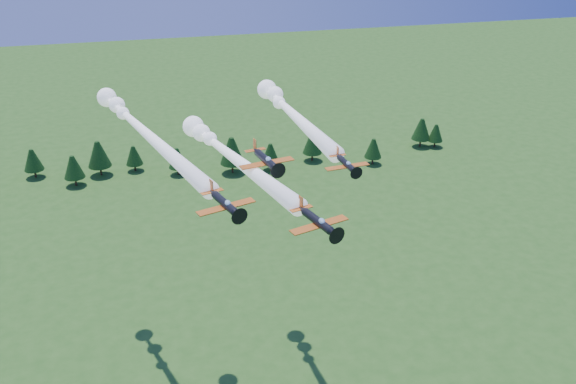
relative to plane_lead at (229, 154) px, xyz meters
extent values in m
cylinder|color=black|center=(7.65, -24.21, 0.00)|extent=(2.83, 5.97, 1.10)
cone|color=black|center=(8.69, -27.50, 0.00)|extent=(1.34, 1.27, 1.10)
cone|color=black|center=(8.89, -28.12, 0.00)|extent=(0.61, 0.62, 0.48)
cylinder|color=black|center=(8.95, -28.30, 0.00)|extent=(2.21, 0.74, 2.30)
cube|color=orange|center=(7.78, -24.62, -0.35)|extent=(8.18, 3.85, 0.13)
cube|color=orange|center=(6.48, -20.50, 0.06)|extent=(3.31, 1.85, 0.08)
cube|color=orange|center=(6.45, -20.39, 0.93)|extent=(0.41, 1.02, 1.59)
ellipsoid|color=#94C3E5|center=(7.95, -25.15, 0.44)|extent=(1.15, 1.49, 0.68)
sphere|color=white|center=(-2.03, 6.42, 0.00)|extent=(2.30, 2.30, 2.30)
sphere|color=white|center=(-3.21, 10.16, 0.00)|extent=(3.00, 3.00, 3.00)
sphere|color=white|center=(-4.40, 13.90, 0.00)|extent=(3.70, 3.70, 3.70)
cylinder|color=black|center=(-3.21, -17.70, 0.57)|extent=(2.85, 5.96, 1.09)
cone|color=black|center=(-2.15, -20.98, 0.57)|extent=(1.34, 1.27, 1.09)
cone|color=black|center=(-1.95, -21.60, 0.57)|extent=(0.61, 0.62, 0.48)
cylinder|color=black|center=(-1.89, -21.78, 0.57)|extent=(2.20, 0.74, 2.30)
cube|color=orange|center=(-3.07, -18.11, 0.22)|extent=(8.16, 3.88, 0.13)
cube|color=orange|center=(-4.39, -14.00, 0.62)|extent=(3.30, 1.85, 0.08)
cube|color=orange|center=(-4.43, -13.90, 1.50)|extent=(0.41, 1.02, 1.59)
ellipsoid|color=#94C3E5|center=(-2.90, -18.63, 1.01)|extent=(1.15, 1.49, 0.68)
sphere|color=white|center=(-15.79, 21.50, 0.57)|extent=(2.30, 2.30, 2.30)
sphere|color=white|center=(-17.39, 26.46, 0.57)|extent=(3.00, 3.00, 3.00)
sphere|color=white|center=(-18.98, 31.42, 0.57)|extent=(3.70, 3.70, 3.70)
cylinder|color=black|center=(15.18, -12.46, 2.13)|extent=(1.39, 4.84, 0.88)
cone|color=black|center=(15.47, -15.23, 2.13)|extent=(0.96, 0.89, 0.88)
cone|color=black|center=(15.53, -15.76, 2.13)|extent=(0.43, 0.44, 0.39)
cylinder|color=black|center=(15.55, -15.91, 2.13)|extent=(1.85, 0.23, 1.86)
cube|color=orange|center=(15.21, -12.81, 1.84)|extent=(6.64, 1.88, 0.11)
cube|color=orange|center=(14.84, -9.34, 2.17)|extent=(2.63, 1.02, 0.06)
cube|color=orange|center=(14.83, -9.25, 2.88)|extent=(0.17, 0.84, 1.28)
ellipsoid|color=#94C3E5|center=(15.26, -13.25, 2.48)|extent=(0.75, 1.12, 0.55)
sphere|color=white|center=(12.03, 17.05, 2.13)|extent=(2.30, 2.30, 2.30)
sphere|color=white|center=(11.63, 20.73, 2.13)|extent=(3.00, 3.00, 3.00)
sphere|color=white|center=(11.24, 24.41, 2.13)|extent=(3.70, 3.70, 3.70)
cylinder|color=black|center=(4.50, -7.02, 1.52)|extent=(2.38, 6.18, 1.13)
cone|color=black|center=(5.24, -10.49, 1.52)|extent=(1.31, 1.23, 1.13)
cone|color=black|center=(5.39, -11.15, 1.52)|extent=(0.59, 0.60, 0.50)
cylinder|color=black|center=(5.43, -11.34, 1.52)|extent=(2.32, 0.54, 2.37)
cube|color=orange|center=(4.59, -7.46, 1.16)|extent=(8.47, 3.24, 0.14)
cube|color=orange|center=(3.66, -3.11, 1.57)|extent=(3.39, 1.62, 0.08)
cube|color=orange|center=(3.64, -3.00, 2.47)|extent=(0.32, 1.07, 1.63)
ellipsoid|color=#94C3E5|center=(4.71, -8.01, 1.97)|extent=(1.08, 1.49, 0.70)
cylinder|color=#382314|center=(84.70, 96.88, -44.28)|extent=(0.60, 0.60, 2.27)
cone|color=black|center=(84.70, 96.88, -40.22)|extent=(5.19, 5.19, 5.84)
cylinder|color=#382314|center=(-3.67, 94.20, -44.18)|extent=(0.60, 0.60, 2.46)
cone|color=black|center=(-3.67, 94.20, -39.78)|extent=(5.63, 5.63, 6.33)
cylinder|color=#382314|center=(-27.35, 99.30, -43.84)|extent=(0.60, 0.60, 3.15)
cone|color=black|center=(-27.35, 99.30, -38.20)|extent=(7.21, 7.21, 8.11)
cylinder|color=#382314|center=(40.24, 95.13, -44.02)|extent=(0.60, 0.60, 2.78)
cone|color=black|center=(40.24, 95.13, -39.05)|extent=(6.36, 6.36, 7.16)
cylinder|color=#382314|center=(-16.82, 100.21, -44.24)|extent=(0.60, 0.60, 2.34)
cone|color=black|center=(-16.82, 100.21, -40.06)|extent=(5.35, 5.35, 6.02)
cylinder|color=#382314|center=(-47.22, 102.29, -44.11)|extent=(0.60, 0.60, 2.61)
cone|color=black|center=(-47.22, 102.29, -39.44)|extent=(5.98, 5.98, 6.72)
cylinder|color=#382314|center=(58.64, 87.86, -44.19)|extent=(0.60, 0.60, 2.44)
cone|color=black|center=(58.64, 87.86, -39.84)|extent=(5.58, 5.58, 6.28)
cylinder|color=#382314|center=(13.16, 91.61, -43.76)|extent=(0.60, 0.60, 3.31)
cone|color=black|center=(13.16, 91.61, -37.84)|extent=(7.57, 7.57, 8.51)
cylinder|color=#382314|center=(25.29, 90.77, -44.16)|extent=(0.60, 0.60, 2.51)
cone|color=black|center=(25.29, 90.77, -39.67)|extent=(5.74, 5.74, 6.46)
cylinder|color=#382314|center=(79.95, 98.35, -44.00)|extent=(0.60, 0.60, 2.83)
cone|color=black|center=(79.95, 98.35, -38.95)|extent=(6.46, 6.46, 7.27)
cylinder|color=#382314|center=(-34.62, 93.34, -44.06)|extent=(0.60, 0.60, 2.71)
cone|color=black|center=(-34.62, 93.34, -39.23)|extent=(6.19, 6.19, 6.96)
camera|label=1|loc=(-12.29, -92.38, 39.20)|focal=40.00mm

